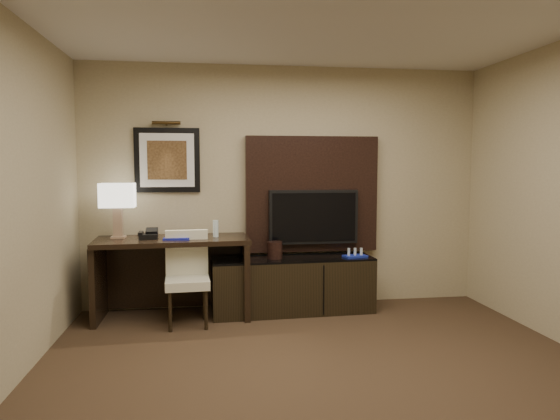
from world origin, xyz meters
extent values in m
cube|color=#362518|center=(0.00, 0.00, -0.01)|extent=(4.50, 5.00, 0.01)
cube|color=tan|center=(0.00, 2.50, 1.35)|extent=(4.50, 0.01, 2.70)
cube|color=black|center=(-1.23, 2.15, 0.42)|extent=(1.60, 0.76, 0.84)
cube|color=black|center=(0.03, 2.15, 0.30)|extent=(1.76, 0.56, 0.60)
cube|color=black|center=(0.30, 2.44, 1.27)|extent=(1.50, 0.12, 1.30)
cube|color=black|center=(0.30, 2.34, 1.02)|extent=(1.00, 0.08, 0.60)
cube|color=black|center=(-1.30, 2.48, 1.65)|extent=(0.70, 0.04, 0.70)
cylinder|color=#433015|center=(-1.30, 2.44, 2.05)|extent=(0.04, 0.04, 0.30)
cube|color=#1A20AC|center=(-1.17, 2.13, 0.85)|extent=(0.31, 0.38, 0.02)
imported|color=#C1AB98|center=(-1.07, 2.14, 0.96)|extent=(0.18, 0.05, 0.25)
cylinder|color=white|center=(-0.79, 2.17, 0.93)|extent=(0.07, 0.07, 0.18)
cylinder|color=black|center=(-0.16, 2.13, 0.69)|extent=(0.18, 0.18, 0.18)
camera|label=1|loc=(-0.85, -3.10, 1.59)|focal=32.00mm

